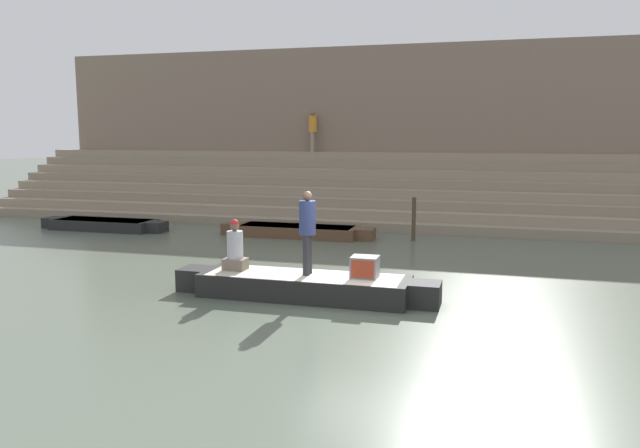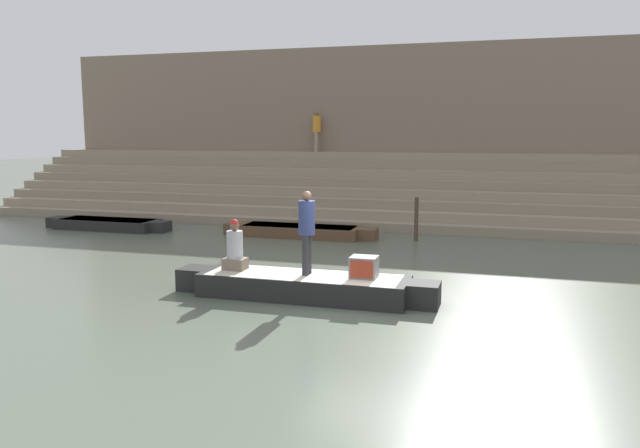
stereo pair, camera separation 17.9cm
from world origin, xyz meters
The scene contains 11 objects.
ground_plane centered at (0.00, 0.00, 0.00)m, with size 120.00×120.00×0.00m, color #566051.
ghat_steps centered at (0.00, 12.09, 0.92)m, with size 36.00×5.10×2.61m.
back_wall centered at (0.00, 14.49, 3.48)m, with size 34.20×1.28×7.00m.
rowboat_main centered at (-1.33, -0.07, 0.26)m, with size 5.62×1.39×0.48m.
person_standing centered at (-1.28, -0.01, 1.49)m, with size 0.34×0.34×1.74m.
person_rowing centered at (-2.91, 0.00, 0.92)m, with size 0.48×0.38×1.10m.
tv_set centered at (-0.07, 0.04, 0.70)m, with size 0.54×0.47×0.44m.
moored_boat_shore centered at (-3.87, 7.24, 0.20)m, with size 5.21×1.25×0.37m.
moored_boat_distant centered at (-10.93, 6.77, 0.20)m, with size 4.77×1.25×0.37m.
mooring_post centered at (-0.05, 7.56, 0.69)m, with size 0.13×0.13×1.39m, color #473828.
person_on_steps centered at (-5.19, 13.58, 3.60)m, with size 0.35×0.35×1.72m.
Camera 2 is at (2.63, -12.13, 3.41)m, focal length 35.00 mm.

